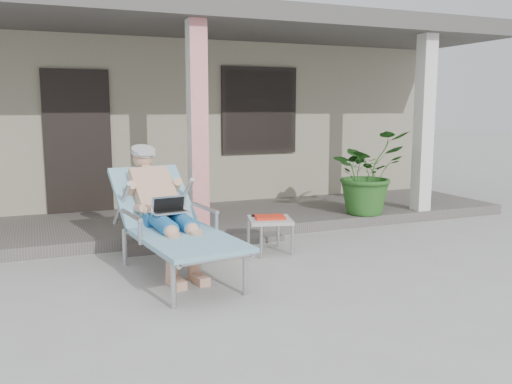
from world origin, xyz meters
name	(u,v)px	position (x,y,z in m)	size (l,w,h in m)	color
ground	(265,293)	(0.00, 0.00, 0.00)	(60.00, 60.00, 0.00)	#9E9E99
house	(136,109)	(0.00, 6.50, 1.67)	(10.40, 5.40, 3.30)	gray
porch_deck	(182,222)	(0.00, 3.00, 0.07)	(10.00, 2.00, 0.15)	#605B56
porch_overhang	(179,26)	(0.00, 2.95, 2.79)	(10.00, 2.30, 2.85)	silver
porch_step	(206,243)	(0.00, 1.85, 0.04)	(2.00, 0.30, 0.07)	#605B56
lounger	(167,191)	(-0.67, 1.01, 0.85)	(1.04, 2.18, 1.38)	#B7B7BC
side_table	(270,222)	(0.61, 1.27, 0.37)	(0.60, 0.60, 0.44)	#B0B0AB
potted_palm	(367,172)	(2.59, 2.25, 0.76)	(1.11, 0.96, 1.23)	#26591E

